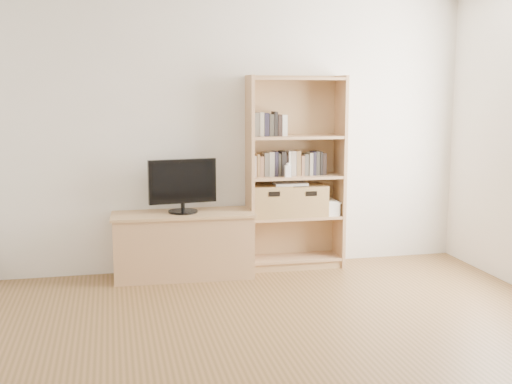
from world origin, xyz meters
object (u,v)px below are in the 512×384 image
object	(u,v)px
tv_stand	(184,246)
basket_right	(307,200)
bookshelf	(296,173)
television	(183,186)
basket_left	(271,201)
laptop	(290,184)
baby_monitor	(288,171)

from	to	relation	value
tv_stand	basket_right	world-z (taller)	basket_right
bookshelf	television	world-z (taller)	bookshelf
basket_right	bookshelf	bearing A→B (deg)	176.77
basket_left	basket_right	distance (m)	0.36
tv_stand	basket_right	size ratio (longest dim) A/B	3.53
television	laptop	bearing A→B (deg)	-3.73
tv_stand	bookshelf	xyz separation A→B (m)	(1.09, 0.07, 0.64)
tv_stand	television	size ratio (longest dim) A/B	2.02
baby_monitor	laptop	distance (m)	0.16
bookshelf	laptop	size ratio (longest dim) A/B	5.92
tv_stand	baby_monitor	xyz separation A→B (m)	(0.99, -0.03, 0.67)
bookshelf	laptop	bearing A→B (deg)	-165.46
tv_stand	bookshelf	world-z (taller)	bookshelf
tv_stand	baby_monitor	distance (m)	1.19
basket_right	laptop	xyz separation A→B (m)	(-0.17, -0.01, 0.17)
basket_left	basket_right	bearing A→B (deg)	-0.29
television	laptop	xyz separation A→B (m)	(1.03, 0.06, -0.02)
laptop	baby_monitor	bearing A→B (deg)	-114.92
television	baby_monitor	size ratio (longest dim) A/B	5.60
television	bookshelf	bearing A→B (deg)	-3.17
television	laptop	world-z (taller)	television
bookshelf	tv_stand	bearing A→B (deg)	-175.21
basket_left	laptop	bearing A→B (deg)	-3.27
baby_monitor	basket_right	world-z (taller)	baby_monitor
bookshelf	television	size ratio (longest dim) A/B	2.97
baby_monitor	television	bearing A→B (deg)	179.41
bookshelf	laptop	distance (m)	0.11
laptop	television	bearing A→B (deg)	-173.52
television	basket_right	size ratio (longest dim) A/B	1.75
bookshelf	television	distance (m)	1.10
bookshelf	laptop	world-z (taller)	bookshelf
basket_left	laptop	size ratio (longest dim) A/B	1.17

